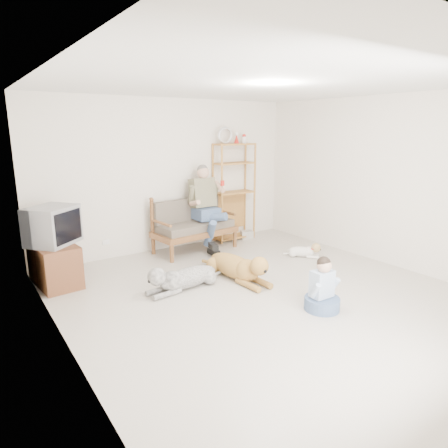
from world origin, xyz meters
TOP-DOWN VIEW (x-y plane):
  - floor at (0.00, 0.00)m, footprint 5.50×5.50m
  - ceiling at (0.00, 0.00)m, footprint 5.50×5.50m
  - wall_back at (0.00, 2.75)m, footprint 5.00×0.00m
  - wall_left at (-2.50, 0.00)m, footprint 0.00×5.50m
  - wall_right at (2.50, 0.00)m, footprint 0.00×5.50m
  - loveseat at (0.26, 2.39)m, footprint 1.56×0.84m
  - man at (0.46, 2.19)m, footprint 0.59×0.84m
  - etagere at (1.29, 2.55)m, footprint 0.84×0.37m
  - book_stack at (1.54, 2.45)m, footprint 0.28×0.25m
  - tv_stand at (-2.23, 2.02)m, footprint 0.59×0.94m
  - crt_tv at (-2.20, 2.01)m, footprint 0.82×0.80m
  - wall_outlet at (-1.25, 2.73)m, footprint 0.12×0.02m
  - golden_retriever at (0.06, 0.71)m, footprint 0.42×1.52m
  - shaggy_dog at (-0.82, 0.85)m, footprint 1.36×0.43m
  - terrier at (1.64, 0.90)m, footprint 0.50×0.55m
  - child at (0.30, -0.69)m, footprint 0.43×0.43m

SIDE VIEW (x-z plane):
  - floor at x=0.00m, z-range 0.00..0.00m
  - book_stack at x=1.54m, z-range 0.00..0.15m
  - terrier at x=1.64m, z-range -0.02..0.24m
  - shaggy_dog at x=-0.82m, z-range -0.04..0.36m
  - golden_retriever at x=0.06m, z-range -0.04..0.42m
  - child at x=0.30m, z-range -0.10..0.59m
  - wall_outlet at x=-1.25m, z-range 0.26..0.34m
  - tv_stand at x=-2.23m, z-range 0.00..0.60m
  - loveseat at x=0.26m, z-range 0.01..0.96m
  - man at x=0.46m, z-range 0.03..1.38m
  - crt_tv at x=-2.20m, z-range 0.60..1.13m
  - etagere at x=1.29m, z-range -0.13..2.08m
  - wall_left at x=-2.50m, z-range -1.40..4.10m
  - wall_right at x=2.50m, z-range -1.40..4.10m
  - wall_back at x=0.00m, z-range -1.15..3.85m
  - ceiling at x=0.00m, z-range 2.70..2.70m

